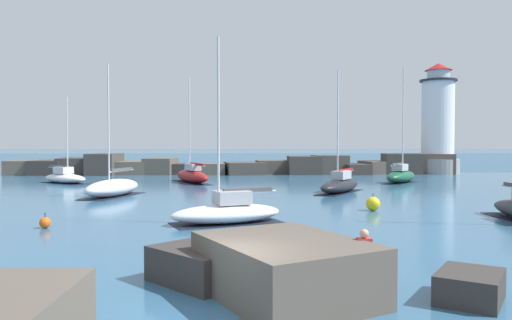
% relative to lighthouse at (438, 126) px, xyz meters
% --- Properties ---
extents(ground_plane, '(600.00, 600.00, 0.00)m').
position_rel_lighthouse_xyz_m(ground_plane, '(-25.60, -51.05, -5.99)').
color(ground_plane, '#336084').
extents(open_sea_beyond, '(400.00, 116.00, 0.01)m').
position_rel_lighthouse_xyz_m(open_sea_beyond, '(-25.60, 59.44, -5.99)').
color(open_sea_beyond, '#235175').
rests_on(open_sea_beyond, ground).
extents(breakwater_jetty, '(55.12, 6.57, 2.54)m').
position_rel_lighthouse_xyz_m(breakwater_jetty, '(-26.65, -0.51, -5.01)').
color(breakwater_jetty, brown).
rests_on(breakwater_jetty, ground).
extents(lighthouse, '(5.34, 5.34, 13.81)m').
position_rel_lighthouse_xyz_m(lighthouse, '(0.00, 0.00, 0.00)').
color(lighthouse, gray).
rests_on(lighthouse, ground).
extents(foreground_rocks, '(16.94, 9.42, 1.46)m').
position_rel_lighthouse_xyz_m(foreground_rocks, '(-26.41, -50.61, -5.39)').
color(foreground_rocks, '#4C443D').
rests_on(foreground_rocks, ground).
extents(sailboat_moored_1, '(4.75, 7.95, 10.21)m').
position_rel_lighthouse_xyz_m(sailboat_moored_1, '(-29.60, -13.59, -5.28)').
color(sailboat_moored_1, maroon).
rests_on(sailboat_moored_1, ground).
extents(sailboat_moored_2, '(4.98, 6.58, 9.36)m').
position_rel_lighthouse_xyz_m(sailboat_moored_2, '(-17.21, -23.65, -5.36)').
color(sailboat_moored_2, black).
rests_on(sailboat_moored_2, ground).
extents(sailboat_moored_3, '(5.95, 4.14, 8.87)m').
position_rel_lighthouse_xyz_m(sailboat_moored_3, '(-25.62, -38.02, -5.42)').
color(sailboat_moored_3, white).
rests_on(sailboat_moored_3, ground).
extents(sailboat_moored_4, '(5.81, 5.23, 8.19)m').
position_rel_lighthouse_xyz_m(sailboat_moored_4, '(-41.64, -13.88, -5.42)').
color(sailboat_moored_4, white).
rests_on(sailboat_moored_4, ground).
extents(sailboat_moored_5, '(5.05, 5.87, 11.06)m').
position_rel_lighthouse_xyz_m(sailboat_moored_5, '(-9.42, -14.52, -5.28)').
color(sailboat_moored_5, '#195138').
rests_on(sailboat_moored_5, ground).
extents(sailboat_moored_7, '(3.92, 6.61, 9.46)m').
position_rel_lighthouse_xyz_m(sailboat_moored_7, '(-34.16, -25.71, -5.35)').
color(sailboat_moored_7, white).
rests_on(sailboat_moored_7, ground).
extents(mooring_buoy_orange_near, '(0.51, 0.51, 0.71)m').
position_rel_lighthouse_xyz_m(mooring_buoy_orange_near, '(-33.84, -39.19, -5.74)').
color(mooring_buoy_orange_near, '#EA5914').
rests_on(mooring_buoy_orange_near, ground).
extents(mooring_buoy_far_side, '(0.80, 0.80, 1.00)m').
position_rel_lighthouse_xyz_m(mooring_buoy_far_side, '(-17.44, -33.97, -5.59)').
color(mooring_buoy_far_side, yellow).
rests_on(mooring_buoy_far_side, ground).
extents(person_on_rocks, '(0.36, 0.23, 1.73)m').
position_rel_lighthouse_xyz_m(person_on_rocks, '(-21.97, -49.74, -5.02)').
color(person_on_rocks, '#282833').
rests_on(person_on_rocks, ground).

